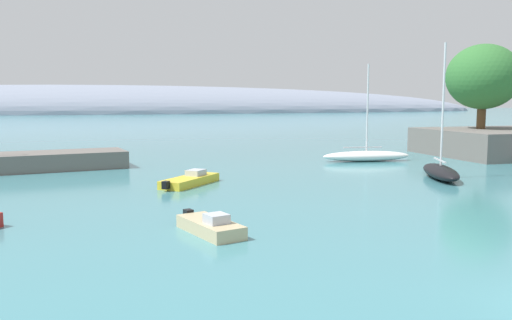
{
  "coord_description": "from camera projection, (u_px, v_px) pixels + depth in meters",
  "views": [
    {
      "loc": [
        -12.6,
        -10.82,
        5.79
      ],
      "look_at": [
        -2.89,
        22.32,
        1.84
      ],
      "focal_mm": 37.18,
      "sensor_mm": 36.0,
      "label": 1
    }
  ],
  "objects": [
    {
      "name": "shore_outcrop",
      "position": [
        501.0,
        142.0,
        55.34
      ],
      "size": [
        14.1,
        12.87,
        2.7
      ],
      "primitive_type": "cube",
      "color": "#66605B",
      "rests_on": "ground"
    },
    {
      "name": "tree_clump_shore",
      "position": [
        483.0,
        77.0,
        55.84
      ],
      "size": [
        7.59,
        7.59,
        8.91
      ],
      "color": "brown",
      "rests_on": "shore_outcrop"
    },
    {
      "name": "distant_ridge",
      "position": [
        99.0,
        113.0,
        232.38
      ],
      "size": [
        379.86,
        65.93,
        24.31
      ],
      "primitive_type": "ellipsoid",
      "color": "gray",
      "rests_on": "ground"
    },
    {
      "name": "sailboat_white_near_shore",
      "position": [
        366.0,
        155.0,
        49.94
      ],
      "size": [
        8.62,
        3.09,
        9.09
      ],
      "rotation": [
        0.0,
        0.0,
        6.15
      ],
      "color": "white",
      "rests_on": "water"
    },
    {
      "name": "sailboat_black_outer_mooring",
      "position": [
        440.0,
        171.0,
        39.02
      ],
      "size": [
        4.45,
        7.47,
        9.87
      ],
      "rotation": [
        0.0,
        0.0,
        4.34
      ],
      "color": "black",
      "rests_on": "water"
    },
    {
      "name": "motorboat_sand_alongside_breakwater",
      "position": [
        210.0,
        226.0,
        23.0
      ],
      "size": [
        2.5,
        4.36,
        0.97
      ],
      "rotation": [
        0.0,
        0.0,
        5.01
      ],
      "color": "#C6B284",
      "rests_on": "water"
    },
    {
      "name": "motorboat_yellow_outer",
      "position": [
        190.0,
        180.0,
        36.13
      ],
      "size": [
        4.71,
        5.05,
        0.95
      ],
      "rotation": [
        0.0,
        0.0,
        0.85
      ],
      "color": "yellow",
      "rests_on": "water"
    }
  ]
}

